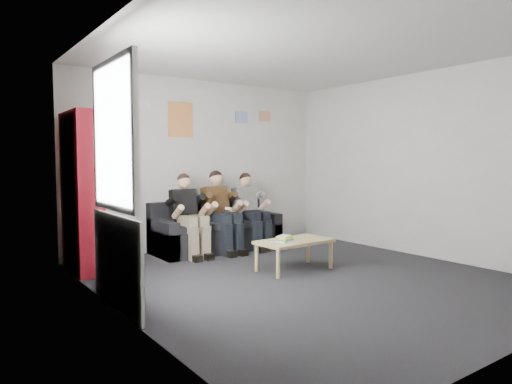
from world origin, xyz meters
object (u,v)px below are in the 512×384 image
at_px(person_middle, 222,212).
at_px(person_right, 251,211).
at_px(coffee_table, 294,244).
at_px(person_left, 189,215).
at_px(bookshelf, 82,192).
at_px(sofa, 216,232).

xyz_separation_m(person_middle, person_right, (0.56, 0.00, -0.02)).
relative_size(coffee_table, person_left, 0.80).
bearing_deg(person_middle, person_left, 178.56).
height_order(bookshelf, person_right, bookshelf).
xyz_separation_m(person_left, person_right, (1.11, 0.00, -0.00)).
bearing_deg(person_middle, bookshelf, 179.63).
xyz_separation_m(sofa, bookshelf, (-2.08, -0.22, 0.73)).
height_order(person_left, person_middle, person_middle).
xyz_separation_m(sofa, person_right, (0.56, -0.19, 0.33)).
bearing_deg(coffee_table, bookshelf, 145.72).
height_order(coffee_table, person_middle, person_middle).
bearing_deg(person_right, person_middle, -173.14).
bearing_deg(coffee_table, person_right, 75.15).
distance_m(sofa, person_left, 0.67).
bearing_deg(person_middle, person_right, -0.92).
distance_m(coffee_table, person_left, 1.72).
height_order(person_middle, person_right, person_middle).
bearing_deg(sofa, coffee_table, -85.17).
xyz_separation_m(bookshelf, person_left, (1.52, 0.03, -0.41)).
bearing_deg(person_left, sofa, 27.57).
bearing_deg(person_right, person_left, -173.40).
bearing_deg(bookshelf, person_middle, 1.92).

